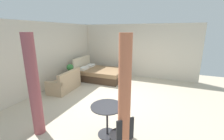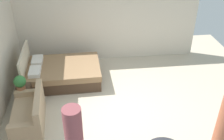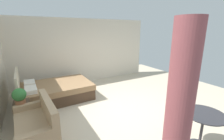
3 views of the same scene
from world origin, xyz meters
TOP-DOWN VIEW (x-y plane):
  - ground_plane at (0.00, 0.00)m, footprint 8.90×9.11m
  - wall_right at (2.95, 0.00)m, footprint 0.12×6.11m
  - bed at (1.61, 1.58)m, footprint 1.61×2.26m
  - couch at (-0.25, 2.25)m, footprint 1.47×0.83m
  - nightstand at (0.60, 2.53)m, footprint 0.43×0.38m
  - potted_plant at (0.50, 2.54)m, footprint 0.31×0.31m
  - balcony_table at (-2.15, -0.54)m, footprint 0.76×0.76m
  - curtain_right at (-2.70, 1.03)m, footprint 0.26×0.26m

SIDE VIEW (x-z plane):
  - ground_plane at x=0.00m, z-range -0.02..0.00m
  - nightstand at x=0.60m, z-range 0.00..0.54m
  - couch at x=-0.25m, z-range -0.13..0.71m
  - bed at x=1.61m, z-range -0.26..0.84m
  - balcony_table at x=-2.15m, z-range 0.15..0.91m
  - potted_plant at x=0.50m, z-range 0.56..0.96m
  - curtain_right at x=-2.70m, z-range 0.00..2.40m
  - wall_right at x=2.95m, z-range 0.00..2.77m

